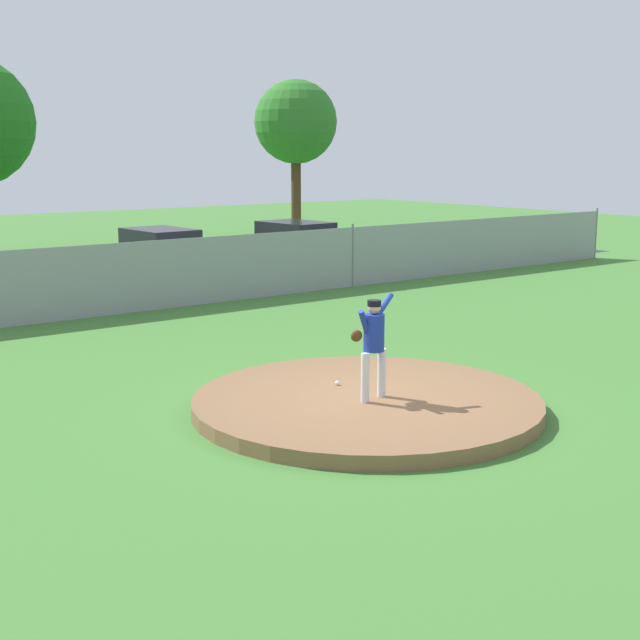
{
  "coord_description": "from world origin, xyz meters",
  "views": [
    {
      "loc": [
        -8.55,
        -10.12,
        3.99
      ],
      "look_at": [
        0.04,
        1.26,
        1.24
      ],
      "focal_mm": 49.44,
      "sensor_mm": 36.0,
      "label": 1
    }
  ],
  "objects": [
    {
      "name": "pitchers_mound",
      "position": [
        0.0,
        0.0,
        0.11
      ],
      "size": [
        5.44,
        5.44,
        0.22
      ],
      "primitive_type": "cylinder",
      "color": "brown",
      "rests_on": "ground_plane"
    },
    {
      "name": "tree_tall_centre",
      "position": [
        15.75,
        23.93,
        5.24
      ],
      "size": [
        3.86,
        3.86,
        7.22
      ],
      "color": "#4C331E",
      "rests_on": "ground_plane"
    },
    {
      "name": "traffic_cone_orange",
      "position": [
        0.84,
        14.1,
        0.26
      ],
      "size": [
        0.4,
        0.4,
        0.55
      ],
      "color": "orange",
      "rests_on": "asphalt_strip"
    },
    {
      "name": "parked_car_navy",
      "position": [
        8.87,
        14.34,
        0.77
      ],
      "size": [
        2.16,
        4.52,
        1.61
      ],
      "color": "#161E4C",
      "rests_on": "ground_plane"
    },
    {
      "name": "baseball",
      "position": [
        0.05,
        0.8,
        0.26
      ],
      "size": [
        0.07,
        0.07,
        0.07
      ],
      "primitive_type": "sphere",
      "color": "white",
      "rests_on": "pitchers_mound"
    },
    {
      "name": "asphalt_strip",
      "position": [
        0.0,
        14.5,
        0.0
      ],
      "size": [
        44.0,
        7.0,
        0.01
      ],
      "primitive_type": "cube",
      "color": "#2B2B2D",
      "rests_on": "ground_plane"
    },
    {
      "name": "pitcher_youth",
      "position": [
        -0.03,
        -0.18,
        1.18
      ],
      "size": [
        0.82,
        0.32,
        1.63
      ],
      "color": "silver",
      "rests_on": "pitchers_mound"
    },
    {
      "name": "ground_plane",
      "position": [
        0.0,
        6.0,
        0.0
      ],
      "size": [
        80.0,
        80.0,
        0.0
      ],
      "primitive_type": "plane",
      "color": "#427A33"
    },
    {
      "name": "parked_car_silver",
      "position": [
        3.68,
        14.16,
        0.79
      ],
      "size": [
        1.98,
        4.25,
        1.65
      ],
      "color": "#B7BABF",
      "rests_on": "ground_plane"
    },
    {
      "name": "chainlink_fence",
      "position": [
        0.0,
        10.0,
        0.88
      ],
      "size": [
        39.31,
        0.07,
        1.87
      ],
      "color": "gray",
      "rests_on": "ground_plane"
    }
  ]
}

